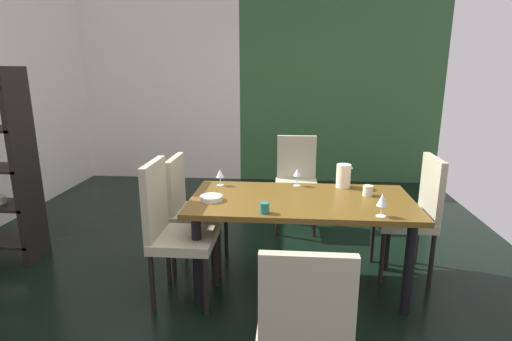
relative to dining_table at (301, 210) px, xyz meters
name	(u,v)px	position (x,y,z in m)	size (l,w,h in m)	color
ground_plane	(224,279)	(-0.62, 0.06, -0.65)	(5.43, 6.28, 0.02)	black
back_panel_interior	(159,85)	(-2.09, 3.15, 0.81)	(2.49, 0.10, 2.89)	silver
garden_window_panel	(340,85)	(0.63, 3.15, 0.81)	(2.94, 0.10, 2.89)	#305831
dining_table	(301,210)	(0.00, 0.00, 0.00)	(1.67, 0.84, 0.73)	brown
chair_right_far	(414,210)	(0.92, 0.26, -0.07)	(0.44, 0.44, 1.00)	#A29D80
chair_head_near	(305,319)	(-0.01, -1.23, -0.10)	(0.44, 0.44, 0.93)	#A29D80
chair_head_far	(296,177)	(-0.01, 1.24, -0.08)	(0.44, 0.45, 0.98)	#A29D80
chair_left_far	(191,205)	(-0.92, 0.26, -0.08)	(0.45, 0.44, 0.97)	#A29D80
chair_left_near	(172,226)	(-0.93, -0.26, -0.06)	(0.45, 0.44, 1.05)	#A29D80
wine_glass_south	(220,174)	(-0.67, 0.29, 0.19)	(0.07, 0.07, 0.14)	silver
wine_glass_right	(297,173)	(-0.03, 0.34, 0.20)	(0.07, 0.07, 0.15)	silver
wine_glass_corner	(382,200)	(0.52, -0.33, 0.20)	(0.07, 0.07, 0.16)	silver
serving_bowl_west	(211,198)	(-0.67, -0.10, 0.11)	(0.17, 0.17, 0.04)	beige
cup_center	(264,208)	(-0.26, -0.34, 0.13)	(0.07, 0.07, 0.07)	#22675A
cup_east	(368,191)	(0.51, 0.12, 0.13)	(0.08, 0.08, 0.08)	beige
pitcher_north	(344,176)	(0.35, 0.33, 0.19)	(0.13, 0.12, 0.19)	#F5E4CB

